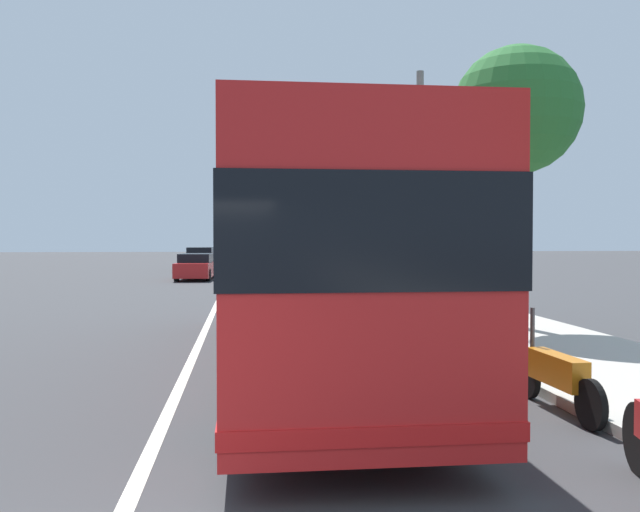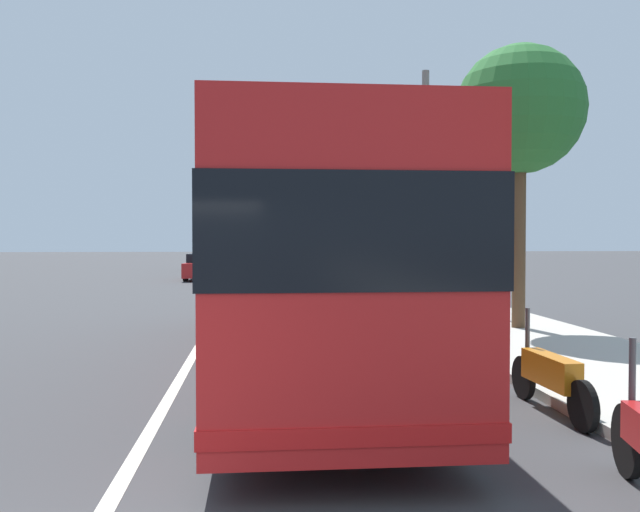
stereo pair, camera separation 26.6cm
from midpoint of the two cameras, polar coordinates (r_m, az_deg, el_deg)
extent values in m
cube|color=#B2ADA3|center=(14.06, 17.45, -7.10)|extent=(110.00, 3.60, 0.14)
cube|color=silver|center=(12.94, -11.29, -8.10)|extent=(110.00, 0.16, 0.01)
cube|color=red|center=(11.24, -1.92, -0.06)|extent=(12.28, 2.47, 3.00)
cube|color=black|center=(11.23, -1.93, 1.78)|extent=(12.32, 2.51, 0.95)
cube|color=red|center=(11.34, -1.92, -6.38)|extent=(12.31, 2.50, 0.16)
cylinder|color=black|center=(15.22, -7.37, -4.76)|extent=(1.00, 0.30, 1.00)
cylinder|color=black|center=(15.35, 1.17, -4.70)|extent=(1.00, 0.30, 1.00)
cylinder|color=black|center=(7.46, -8.38, -11.32)|extent=(1.00, 0.30, 1.00)
cylinder|color=black|center=(7.72, 9.04, -10.88)|extent=(1.00, 0.30, 1.00)
cylinder|color=black|center=(6.83, 24.83, -14.13)|extent=(0.66, 0.21, 0.66)
cylinder|color=black|center=(9.45, 16.74, -9.94)|extent=(0.58, 0.10, 0.58)
cylinder|color=black|center=(8.13, 21.45, -11.86)|extent=(0.58, 0.10, 0.58)
cube|color=orange|center=(8.73, 18.92, -9.24)|extent=(1.15, 0.28, 0.37)
cylinder|color=#4C4C51|center=(9.25, 17.07, -6.42)|extent=(0.06, 0.06, 0.70)
cylinder|color=black|center=(12.44, 10.92, -7.17)|extent=(0.54, 0.34, 0.57)
cylinder|color=black|center=(10.87, 9.32, -8.42)|extent=(0.54, 0.34, 0.57)
cube|color=#338C3F|center=(11.62, 10.18, -6.54)|extent=(1.18, 0.78, 0.39)
cylinder|color=#4C4C51|center=(12.24, 10.83, -4.48)|extent=(0.06, 0.06, 0.70)
cube|color=black|center=(45.66, -10.44, -0.49)|extent=(4.37, 1.89, 0.84)
cube|color=black|center=(45.64, -10.44, 0.39)|extent=(2.36, 1.70, 0.56)
cylinder|color=black|center=(44.18, -9.55, -0.92)|extent=(0.64, 0.23, 0.64)
cylinder|color=black|center=(44.33, -11.66, -0.92)|extent=(0.64, 0.23, 0.64)
cylinder|color=black|center=(47.03, -9.28, -0.78)|extent=(0.64, 0.23, 0.64)
cylinder|color=black|center=(47.17, -11.26, -0.78)|extent=(0.64, 0.23, 0.64)
cube|color=red|center=(35.64, -10.82, -1.12)|extent=(4.75, 2.03, 0.75)
cube|color=black|center=(35.54, -10.84, -0.16)|extent=(2.59, 1.76, 0.45)
cylinder|color=black|center=(34.03, -9.83, -1.63)|extent=(0.65, 0.26, 0.64)
cylinder|color=black|center=(34.25, -12.49, -1.62)|extent=(0.65, 0.26, 0.64)
cylinder|color=black|center=(37.08, -9.27, -1.38)|extent=(0.65, 0.26, 0.64)
cylinder|color=black|center=(37.29, -11.72, -1.37)|extent=(0.65, 0.26, 0.64)
cylinder|color=brown|center=(15.67, 16.06, 1.24)|extent=(0.30, 0.30, 4.20)
sphere|color=#286B2D|center=(15.94, 16.14, 11.98)|extent=(2.90, 2.90, 2.90)
cylinder|color=slate|center=(20.58, 8.23, 5.62)|extent=(0.22, 0.22, 7.29)
camera|label=1|loc=(0.13, -90.60, -0.02)|focal=37.09mm
camera|label=2|loc=(0.13, 89.40, 0.02)|focal=37.09mm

